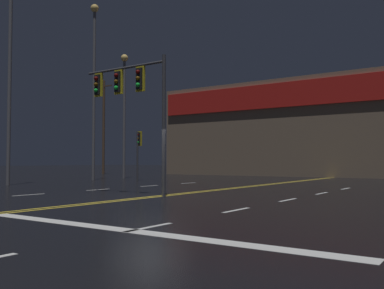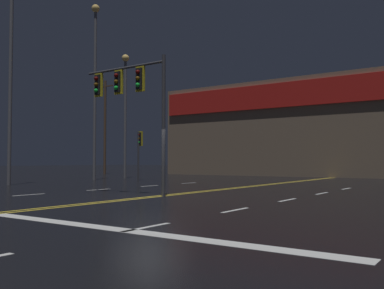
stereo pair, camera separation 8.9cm
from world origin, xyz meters
TOP-DOWN VIEW (x-y plane):
  - ground_plane at (0.00, 0.00)m, footprint 200.00×200.00m
  - road_markings at (0.80, -1.04)m, footprint 13.56×60.00m
  - traffic_signal_median at (-1.60, 0.59)m, footprint 4.15×0.36m
  - traffic_signal_corner_northwest at (-9.32, 9.88)m, footprint 0.42×0.36m
  - streetlight_near_left at (-12.20, 8.49)m, footprint 0.56×0.56m
  - streetlight_far_left at (-12.63, 11.95)m, footprint 0.56×0.56m
  - streetlight_far_right at (-11.35, 1.58)m, footprint 0.56×0.56m
  - building_backdrop at (0.00, 27.15)m, footprint 32.99×10.23m
  - utility_pole_row at (0.63, 19.24)m, footprint 46.54×0.26m

SIDE VIEW (x-z plane):
  - ground_plane at x=0.00m, z-range 0.00..0.00m
  - road_markings at x=0.80m, z-range 0.00..0.01m
  - traffic_signal_corner_northwest at x=-9.32m, z-range 0.78..4.11m
  - traffic_signal_median at x=-1.60m, z-range 1.49..6.80m
  - building_backdrop at x=0.00m, z-range 0.01..8.40m
  - utility_pole_row at x=0.63m, z-range -0.01..10.54m
  - streetlight_far_left at x=-12.63m, z-range 1.31..10.82m
  - streetlight_far_right at x=-11.35m, z-range 1.39..12.79m
  - streetlight_near_left at x=-12.20m, z-range 1.42..13.68m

